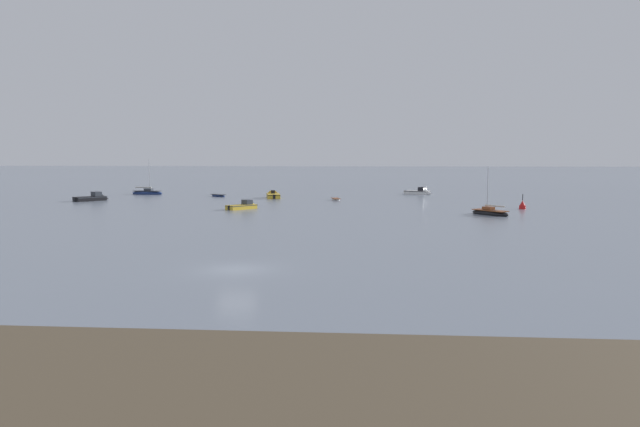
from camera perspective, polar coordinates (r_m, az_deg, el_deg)
The scene contains 10 objects.
ground_plane at distance 38.83m, azimuth -8.15°, elevation -5.43°, with size 800.00×800.00×0.00m, color gray.
motorboat_moored_0 at distance 115.53m, azimuth 9.82°, elevation 2.01°, with size 5.77×4.73×2.14m.
motorboat_moored_1 at distance 104.95m, azimuth -21.09°, elevation 1.37°, with size 5.13×5.89×2.22m.
sailboat_moored_0 at distance 119.05m, azimuth -16.50°, elevation 1.96°, with size 6.49×2.80×7.04m.
motorboat_moored_2 at distance 83.14m, azimuth -7.25°, elevation 0.65°, with size 4.61×4.98×1.92m.
motorboat_moored_3 at distance 105.11m, azimuth -4.61°, elevation 1.71°, with size 3.39×6.47×2.12m.
rowboat_moored_0 at distance 98.58m, azimuth 1.55°, elevation 1.38°, with size 1.94×3.45×0.52m.
rowboat_moored_1 at distance 109.56m, azimuth -9.89°, elevation 1.73°, with size 3.58×3.27×0.57m.
sailboat_moored_1 at distance 77.08m, azimuth 16.26°, elevation 0.07°, with size 4.82×5.44×6.25m.
channel_buoy at distance 86.95m, azimuth 19.14°, elevation 0.72°, with size 0.90×0.90×2.30m.
Camera 1 is at (8.33, -37.20, 7.39)m, focal length 32.81 mm.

